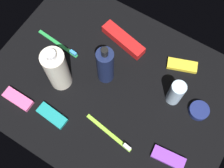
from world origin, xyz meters
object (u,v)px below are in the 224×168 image
(toothpaste_box_red, at_px, (123,40))
(snack_bar_teal, at_px, (52,116))
(toothbrush_green, at_px, (60,45))
(snack_bar_purple, at_px, (168,158))
(bodywash_bottle, at_px, (57,69))
(snack_bar_yellow, at_px, (182,65))
(snack_bar_pink, at_px, (18,99))
(toothbrush_lime, at_px, (111,135))
(cream_tin_left, at_px, (199,111))
(lotion_bottle, at_px, (105,66))
(deodorant_stick, at_px, (176,93))

(toothpaste_box_red, relative_size, snack_bar_teal, 1.69)
(toothbrush_green, xyz_separation_m, snack_bar_purple, (-0.52, 0.15, 0.00))
(bodywash_bottle, bearing_deg, snack_bar_yellow, -140.87)
(snack_bar_purple, distance_m, snack_bar_pink, 0.53)
(bodywash_bottle, bearing_deg, toothbrush_lime, 163.89)
(snack_bar_pink, bearing_deg, toothpaste_box_red, -115.71)
(snack_bar_teal, bearing_deg, snack_bar_pink, 10.22)
(toothbrush_green, xyz_separation_m, toothpaste_box_red, (-0.19, -0.13, 0.01))
(toothbrush_green, distance_m, snack_bar_pink, 0.24)
(snack_bar_teal, height_order, cream_tin_left, cream_tin_left)
(snack_bar_purple, bearing_deg, snack_bar_pink, 4.09)
(lotion_bottle, distance_m, snack_bar_teal, 0.24)
(bodywash_bottle, relative_size, snack_bar_yellow, 1.92)
(cream_tin_left, bearing_deg, deodorant_stick, 2.72)
(lotion_bottle, xyz_separation_m, cream_tin_left, (-0.33, -0.05, -0.07))
(lotion_bottle, relative_size, snack_bar_pink, 1.80)
(lotion_bottle, height_order, toothpaste_box_red, lotion_bottle)
(lotion_bottle, height_order, snack_bar_pink, lotion_bottle)
(snack_bar_teal, bearing_deg, toothpaste_box_red, -94.32)
(toothbrush_lime, height_order, snack_bar_pink, toothbrush_lime)
(lotion_bottle, xyz_separation_m, toothpaste_box_red, (0.02, -0.15, -0.07))
(bodywash_bottle, bearing_deg, toothpaste_box_red, -112.77)
(toothbrush_green, distance_m, cream_tin_left, 0.54)
(bodywash_bottle, xyz_separation_m, toothpaste_box_red, (-0.10, -0.24, -0.07))
(snack_bar_yellow, bearing_deg, deodorant_stick, 82.11)
(cream_tin_left, bearing_deg, bodywash_bottle, 18.14)
(bodywash_bottle, height_order, toothbrush_green, bodywash_bottle)
(toothbrush_lime, bearing_deg, snack_bar_pink, 10.81)
(bodywash_bottle, bearing_deg, deodorant_stick, -158.16)
(toothbrush_green, height_order, snack_bar_yellow, toothbrush_green)
(bodywash_bottle, height_order, toothbrush_lime, bodywash_bottle)
(lotion_bottle, relative_size, bodywash_bottle, 0.94)
(snack_bar_teal, distance_m, cream_tin_left, 0.48)
(cream_tin_left, bearing_deg, snack_bar_teal, 33.66)
(deodorant_stick, xyz_separation_m, snack_bar_teal, (0.31, 0.26, -0.05))
(snack_bar_teal, xyz_separation_m, cream_tin_left, (-0.40, -0.27, 0.00))
(deodorant_stick, bearing_deg, toothpaste_box_red, -21.58)
(cream_tin_left, bearing_deg, snack_bar_pink, 27.84)
(toothpaste_box_red, bearing_deg, cream_tin_left, 176.75)
(snack_bar_yellow, bearing_deg, toothbrush_green, 0.53)
(snack_bar_purple, xyz_separation_m, cream_tin_left, (-0.02, -0.19, 0.00))
(snack_bar_purple, bearing_deg, toothbrush_lime, 3.24)
(snack_bar_pink, bearing_deg, toothbrush_lime, -168.75)
(snack_bar_purple, relative_size, snack_bar_yellow, 1.00)
(toothpaste_box_red, xyz_separation_m, snack_bar_purple, (-0.33, 0.28, -0.01))
(snack_bar_purple, xyz_separation_m, snack_bar_teal, (0.39, 0.08, 0.00))
(deodorant_stick, height_order, toothbrush_green, deodorant_stick)
(bodywash_bottle, xyz_separation_m, snack_bar_purple, (-0.43, 0.04, -0.08))
(toothpaste_box_red, bearing_deg, snack_bar_purple, 151.80)
(toothpaste_box_red, distance_m, snack_bar_teal, 0.37)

